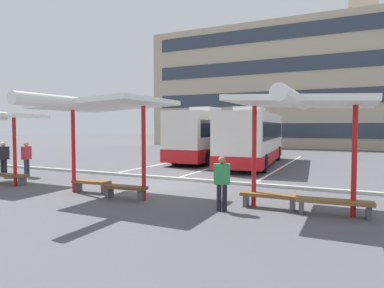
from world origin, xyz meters
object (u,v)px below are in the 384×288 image
(waiting_shelter_1, at_px, (100,106))
(bench_4, at_px, (269,197))
(coach_bus_0, at_px, (213,136))
(bench_3, at_px, (125,189))
(coach_bus_1, at_px, (253,139))
(bench_1, at_px, (8,176))
(waiting_shelter_2, at_px, (301,104))
(waiting_passenger_1, at_px, (26,156))
(waiting_passenger_2, at_px, (222,180))
(bench_2, at_px, (91,184))
(waiting_passenger_0, at_px, (4,156))
(bench_5, at_px, (334,203))

(waiting_shelter_1, distance_m, bench_4, 6.30)
(coach_bus_0, bearing_deg, bench_3, -80.36)
(coach_bus_1, xyz_separation_m, bench_1, (-7.43, -11.60, -1.34))
(bench_1, xyz_separation_m, waiting_shelter_2, (11.81, 0.35, 2.73))
(waiting_passenger_1, bearing_deg, waiting_passenger_2, -11.38)
(bench_2, bearing_deg, waiting_shelter_2, 1.56)
(waiting_passenger_0, bearing_deg, coach_bus_0, 62.82)
(bench_2, distance_m, waiting_passenger_0, 6.85)
(waiting_shelter_2, bearing_deg, waiting_passenger_2, -161.48)
(bench_2, relative_size, waiting_passenger_1, 0.89)
(waiting_shelter_2, height_order, waiting_passenger_2, waiting_shelter_2)
(coach_bus_0, bearing_deg, waiting_passenger_2, -67.06)
(bench_3, height_order, bench_5, same)
(bench_3, xyz_separation_m, waiting_passenger_2, (3.52, -0.13, 0.58))
(waiting_shelter_1, relative_size, bench_4, 3.14)
(coach_bus_1, bearing_deg, waiting_passenger_2, -78.94)
(waiting_shelter_2, bearing_deg, bench_5, 10.50)
(bench_2, height_order, waiting_shelter_2, waiting_shelter_2)
(waiting_passenger_2, bearing_deg, bench_2, 174.77)
(bench_5, height_order, waiting_passenger_0, waiting_passenger_0)
(bench_2, bearing_deg, coach_bus_0, 92.24)
(coach_bus_0, relative_size, waiting_passenger_2, 6.80)
(bench_1, height_order, bench_4, same)
(bench_4, relative_size, waiting_passenger_2, 1.06)
(bench_1, xyz_separation_m, bench_5, (12.71, 0.52, 0.00))
(waiting_shelter_1, xyz_separation_m, waiting_passenger_0, (-7.60, 1.76, -2.15))
(waiting_shelter_2, relative_size, waiting_passenger_2, 3.19)
(bench_1, bearing_deg, waiting_passenger_2, -1.98)
(bench_3, xyz_separation_m, waiting_passenger_1, (-7.42, 2.07, 0.67))
(bench_4, distance_m, waiting_passenger_2, 1.58)
(coach_bus_1, xyz_separation_m, bench_4, (3.48, -11.02, -1.35))
(coach_bus_0, distance_m, coach_bus_1, 3.96)
(waiting_shelter_1, bearing_deg, waiting_shelter_2, 6.04)
(coach_bus_0, height_order, bench_5, coach_bus_0)
(waiting_passenger_2, bearing_deg, coach_bus_1, 101.06)
(waiting_passenger_0, bearing_deg, bench_5, -3.48)
(bench_3, distance_m, waiting_passenger_0, 8.68)
(bench_3, bearing_deg, bench_1, 178.08)
(waiting_shelter_2, bearing_deg, waiting_shelter_1, -173.96)
(waiting_shelter_2, xyz_separation_m, bench_4, (-0.90, 0.23, -2.74))
(bench_4, bearing_deg, coach_bus_1, 107.53)
(waiting_passenger_2, bearing_deg, bench_3, 177.91)
(waiting_shelter_1, bearing_deg, bench_5, 6.59)
(coach_bus_1, xyz_separation_m, bench_5, (5.28, -11.08, -1.34))
(bench_2, height_order, waiting_passenger_1, waiting_passenger_1)
(coach_bus_1, bearing_deg, bench_5, -64.51)
(waiting_passenger_2, bearing_deg, waiting_passenger_1, 168.62)
(coach_bus_0, xyz_separation_m, waiting_passenger_0, (-6.18, -12.02, -0.76))
(coach_bus_1, relative_size, bench_4, 6.19)
(waiting_shelter_2, bearing_deg, waiting_passenger_0, 175.62)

